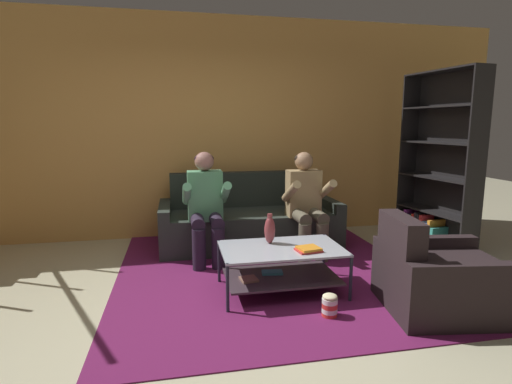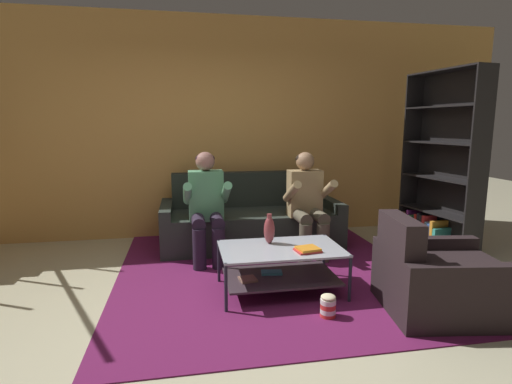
% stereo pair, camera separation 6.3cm
% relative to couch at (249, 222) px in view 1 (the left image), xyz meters
% --- Properties ---
extents(ground, '(16.80, 16.80, 0.00)m').
position_rel_couch_xyz_m(ground, '(-0.49, -1.83, -0.29)').
color(ground, '#C0BB99').
extents(back_partition, '(8.40, 0.12, 2.90)m').
position_rel_couch_xyz_m(back_partition, '(-0.49, 0.63, 1.16)').
color(back_partition, '#D2954C').
rests_on(back_partition, ground).
extents(couch, '(2.19, 0.89, 0.89)m').
position_rel_couch_xyz_m(couch, '(0.00, 0.00, 0.00)').
color(couch, '#2A312B').
rests_on(couch, ground).
extents(person_seated_left, '(0.50, 0.58, 1.21)m').
position_rel_couch_xyz_m(person_seated_left, '(-0.57, -0.53, 0.36)').
color(person_seated_left, '#271C2D').
rests_on(person_seated_left, ground).
extents(person_seated_right, '(0.50, 0.58, 1.19)m').
position_rel_couch_xyz_m(person_seated_right, '(0.57, -0.53, 0.36)').
color(person_seated_right, brown).
rests_on(person_seated_right, ground).
extents(coffee_table, '(1.08, 0.67, 0.42)m').
position_rel_couch_xyz_m(coffee_table, '(0.02, -1.50, -0.01)').
color(coffee_table, '#ABB2C1').
rests_on(coffee_table, ground).
extents(area_rug, '(3.00, 3.44, 0.01)m').
position_rel_couch_xyz_m(area_rug, '(0.01, -0.87, -0.29)').
color(area_rug, '#631948').
rests_on(area_rug, ground).
extents(vase, '(0.10, 0.10, 0.28)m').
position_rel_couch_xyz_m(vase, '(-0.05, -1.35, 0.25)').
color(vase, brown).
rests_on(vase, coffee_table).
extents(book_stack, '(0.23, 0.20, 0.03)m').
position_rel_couch_xyz_m(book_stack, '(0.23, -1.64, 0.14)').
color(book_stack, red).
rests_on(book_stack, coffee_table).
extents(bookshelf, '(0.43, 1.14, 2.14)m').
position_rel_couch_xyz_m(bookshelf, '(2.32, -0.42, 0.55)').
color(bookshelf, black).
rests_on(bookshelf, ground).
extents(armchair, '(1.01, 0.93, 0.79)m').
position_rel_couch_xyz_m(armchair, '(1.18, -2.10, -0.03)').
color(armchair, black).
rests_on(armchair, ground).
extents(popcorn_tub, '(0.12, 0.12, 0.19)m').
position_rel_couch_xyz_m(popcorn_tub, '(0.27, -2.04, -0.20)').
color(popcorn_tub, red).
rests_on(popcorn_tub, ground).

